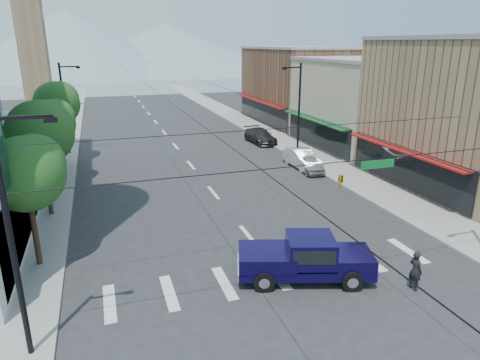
# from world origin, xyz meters

# --- Properties ---
(ground) EXTENTS (160.00, 160.00, 0.00)m
(ground) POSITION_xyz_m (0.00, 0.00, 0.00)
(ground) COLOR #28282B
(ground) RESTS_ON ground
(sidewalk_left) EXTENTS (4.00, 120.00, 0.15)m
(sidewalk_left) POSITION_xyz_m (-12.00, 40.00, 0.07)
(sidewalk_left) COLOR gray
(sidewalk_left) RESTS_ON ground
(sidewalk_right) EXTENTS (4.00, 120.00, 0.15)m
(sidewalk_right) POSITION_xyz_m (12.00, 40.00, 0.07)
(sidewalk_right) COLOR gray
(sidewalk_right) RESTS_ON ground
(shop_near) EXTENTS (12.00, 14.00, 11.00)m
(shop_near) POSITION_xyz_m (20.00, 10.00, 5.50)
(shop_near) COLOR #8C6B4C
(shop_near) RESTS_ON ground
(shop_mid) EXTENTS (12.00, 14.00, 9.00)m
(shop_mid) POSITION_xyz_m (20.00, 24.00, 4.50)
(shop_mid) COLOR tan
(shop_mid) RESTS_ON ground
(shop_far) EXTENTS (12.00, 18.00, 10.00)m
(shop_far) POSITION_xyz_m (20.00, 40.00, 5.00)
(shop_far) COLOR brown
(shop_far) RESTS_ON ground
(clock_tower) EXTENTS (4.80, 4.80, 20.40)m
(clock_tower) POSITION_xyz_m (-16.50, 62.00, 10.64)
(clock_tower) COLOR #8C6B4C
(clock_tower) RESTS_ON ground
(mountain_left) EXTENTS (80.00, 80.00, 22.00)m
(mountain_left) POSITION_xyz_m (-15.00, 150.00, 11.00)
(mountain_left) COLOR gray
(mountain_left) RESTS_ON ground
(mountain_right) EXTENTS (90.00, 90.00, 18.00)m
(mountain_right) POSITION_xyz_m (20.00, 160.00, 9.00)
(mountain_right) COLOR gray
(mountain_right) RESTS_ON ground
(tree_near) EXTENTS (3.65, 3.64, 6.71)m
(tree_near) POSITION_xyz_m (-11.07, 6.10, 4.99)
(tree_near) COLOR black
(tree_near) RESTS_ON ground
(tree_midnear) EXTENTS (4.09, 4.09, 7.52)m
(tree_midnear) POSITION_xyz_m (-11.07, 13.10, 5.59)
(tree_midnear) COLOR black
(tree_midnear) RESTS_ON ground
(tree_midfar) EXTENTS (3.65, 3.64, 6.71)m
(tree_midfar) POSITION_xyz_m (-11.07, 20.10, 4.99)
(tree_midfar) COLOR black
(tree_midfar) RESTS_ON ground
(tree_far) EXTENTS (4.09, 4.09, 7.52)m
(tree_far) POSITION_xyz_m (-11.07, 27.10, 5.59)
(tree_far) COLOR black
(tree_far) RESTS_ON ground
(signal_rig) EXTENTS (21.80, 0.20, 9.00)m
(signal_rig) POSITION_xyz_m (0.19, -1.00, 4.64)
(signal_rig) COLOR black
(signal_rig) RESTS_ON ground
(lamp_pole_nw) EXTENTS (2.00, 0.25, 9.00)m
(lamp_pole_nw) POSITION_xyz_m (-10.67, 30.00, 4.94)
(lamp_pole_nw) COLOR black
(lamp_pole_nw) RESTS_ON ground
(lamp_pole_ne) EXTENTS (2.00, 0.25, 9.00)m
(lamp_pole_ne) POSITION_xyz_m (10.67, 22.00, 4.94)
(lamp_pole_ne) COLOR black
(lamp_pole_ne) RESTS_ON ground
(pickup_truck) EXTENTS (6.76, 4.09, 2.17)m
(pickup_truck) POSITION_xyz_m (0.93, 0.72, 1.13)
(pickup_truck) COLOR #0C0733
(pickup_truck) RESTS_ON ground
(pedestrian) EXTENTS (0.53, 0.74, 1.89)m
(pedestrian) POSITION_xyz_m (5.30, -1.69, 0.95)
(pedestrian) COLOR black
(pedestrian) RESTS_ON ground
(parked_car_near) EXTENTS (2.02, 4.27, 1.41)m
(parked_car_near) POSITION_xyz_m (9.40, 16.73, 0.71)
(parked_car_near) COLOR #99989D
(parked_car_near) RESTS_ON ground
(parked_car_mid) EXTENTS (1.77, 4.99, 1.64)m
(parked_car_mid) POSITION_xyz_m (9.40, 18.05, 0.82)
(parked_car_mid) COLOR silver
(parked_car_mid) RESTS_ON ground
(parked_car_far) EXTENTS (2.56, 5.60, 1.59)m
(parked_car_far) POSITION_xyz_m (9.40, 28.66, 0.79)
(parked_car_far) COLOR #28272A
(parked_car_far) RESTS_ON ground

